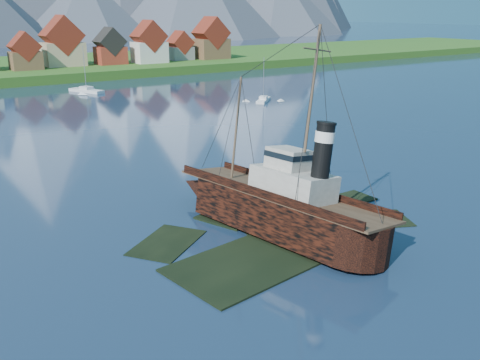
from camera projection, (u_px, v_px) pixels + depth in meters
ground at (276, 243)px, 53.03m from camera, size 1400.00×1400.00×0.00m
shoal at (277, 235)px, 55.78m from camera, size 31.71×21.24×1.14m
seawall at (1, 88)px, 157.07m from camera, size 600.00×2.50×2.00m
tugboat_wreck at (269, 204)px, 55.66m from camera, size 6.48×27.92×22.13m
sailboat_d at (263, 101)px, 133.72m from camera, size 7.59×7.13×11.38m
sailboat_e at (87, 91)px, 148.88m from camera, size 7.13×11.56×13.19m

